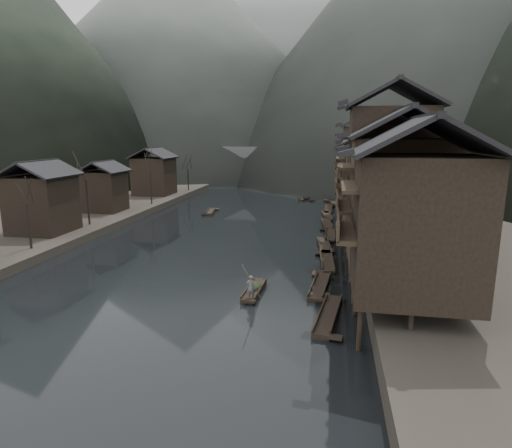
# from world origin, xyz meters

# --- Properties ---
(water) EXTENTS (300.00, 300.00, 0.00)m
(water) POSITION_xyz_m (0.00, 0.00, 0.00)
(water) COLOR black
(water) RESTS_ON ground
(right_bank) EXTENTS (40.00, 200.00, 1.80)m
(right_bank) POSITION_xyz_m (35.00, 40.00, 0.90)
(right_bank) COLOR #2D2823
(right_bank) RESTS_ON ground
(left_bank) EXTENTS (40.00, 200.00, 1.20)m
(left_bank) POSITION_xyz_m (-35.00, 40.00, 0.60)
(left_bank) COLOR #2D2823
(left_bank) RESTS_ON ground
(stilt_houses) EXTENTS (9.00, 67.60, 16.82)m
(stilt_houses) POSITION_xyz_m (17.28, 18.78, 8.88)
(stilt_houses) COLOR black
(stilt_houses) RESTS_ON ground
(left_houses) EXTENTS (8.10, 53.20, 8.73)m
(left_houses) POSITION_xyz_m (-20.50, 20.12, 5.66)
(left_houses) COLOR black
(left_houses) RESTS_ON left_bank
(bare_trees) EXTENTS (3.98, 63.14, 7.97)m
(bare_trees) POSITION_xyz_m (-17.00, 19.20, 6.60)
(bare_trees) COLOR black
(bare_trees) RESTS_ON left_bank
(moored_sampans) EXTENTS (3.11, 73.26, 0.47)m
(moored_sampans) POSITION_xyz_m (12.05, 26.39, 0.20)
(moored_sampans) COLOR black
(moored_sampans) RESTS_ON water
(midriver_boats) EXTENTS (16.44, 43.12, 0.45)m
(midriver_boats) POSITION_xyz_m (2.71, 52.70, 0.20)
(midriver_boats) COLOR black
(midriver_boats) RESTS_ON water
(stone_bridge) EXTENTS (40.00, 6.00, 9.00)m
(stone_bridge) POSITION_xyz_m (-0.00, 72.00, 5.11)
(stone_bridge) COLOR #4C4C4F
(stone_bridge) RESTS_ON ground
(hills) EXTENTS (320.00, 380.00, 133.48)m
(hills) POSITION_xyz_m (7.58, 170.78, 59.05)
(hills) COLOR black
(hills) RESTS_ON ground
(hero_sampan) EXTENTS (1.28, 5.14, 0.44)m
(hero_sampan) POSITION_xyz_m (6.66, -2.57, 0.20)
(hero_sampan) COLOR black
(hero_sampan) RESTS_ON water
(cargo_heap) EXTENTS (1.12, 1.47, 0.67)m
(cargo_heap) POSITION_xyz_m (6.65, -2.33, 0.77)
(cargo_heap) COLOR black
(cargo_heap) RESTS_ON hero_sampan
(boatman) EXTENTS (0.67, 0.44, 1.83)m
(boatman) POSITION_xyz_m (6.75, -4.35, 1.35)
(boatman) COLOR #5D5C5F
(boatman) RESTS_ON hero_sampan
(bamboo_pole) EXTENTS (1.24, 2.52, 3.85)m
(bamboo_pole) POSITION_xyz_m (6.95, -4.35, 4.20)
(bamboo_pole) COLOR #8C7A51
(bamboo_pole) RESTS_ON boatman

